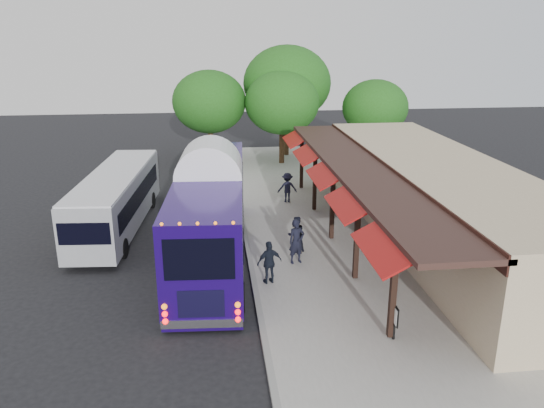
{
  "coord_description": "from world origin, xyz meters",
  "views": [
    {
      "loc": [
        -1.31,
        -17.38,
        8.91
      ],
      "look_at": [
        1.18,
        4.3,
        1.8
      ],
      "focal_mm": 35.0,
      "sensor_mm": 36.0,
      "label": 1
    }
  ],
  "objects_px": {
    "ped_a": "(297,241)",
    "ped_d": "(287,187)",
    "ped_c": "(269,262)",
    "city_bus": "(117,198)",
    "ped_b": "(296,234)",
    "coach_bus": "(211,209)",
    "sign_board": "(395,317)"
  },
  "relations": [
    {
      "from": "city_bus",
      "to": "ped_b",
      "type": "distance_m",
      "value": 8.88
    },
    {
      "from": "coach_bus",
      "to": "ped_b",
      "type": "height_order",
      "value": "coach_bus"
    },
    {
      "from": "city_bus",
      "to": "sign_board",
      "type": "relative_size",
      "value": 9.23
    },
    {
      "from": "coach_bus",
      "to": "ped_c",
      "type": "bearing_deg",
      "value": -51.37
    },
    {
      "from": "ped_b",
      "to": "sign_board",
      "type": "height_order",
      "value": "ped_b"
    },
    {
      "from": "coach_bus",
      "to": "sign_board",
      "type": "xyz_separation_m",
      "value": [
        5.32,
        -7.08,
        -1.18
      ]
    },
    {
      "from": "ped_a",
      "to": "ped_c",
      "type": "distance_m",
      "value": 2.07
    },
    {
      "from": "ped_a",
      "to": "ped_c",
      "type": "height_order",
      "value": "ped_a"
    },
    {
      "from": "sign_board",
      "to": "city_bus",
      "type": "bearing_deg",
      "value": 131.12
    },
    {
      "from": "city_bus",
      "to": "sign_board",
      "type": "xyz_separation_m",
      "value": [
        9.71,
        -11.0,
        -0.6
      ]
    },
    {
      "from": "coach_bus",
      "to": "ped_c",
      "type": "xyz_separation_m",
      "value": [
        2.05,
        -2.91,
        -1.13
      ]
    },
    {
      "from": "ped_a",
      "to": "sign_board",
      "type": "distance_m",
      "value": 6.16
    },
    {
      "from": "ped_a",
      "to": "ped_d",
      "type": "distance_m",
      "value": 7.93
    },
    {
      "from": "ped_c",
      "to": "sign_board",
      "type": "relative_size",
      "value": 1.45
    },
    {
      "from": "ped_c",
      "to": "ped_d",
      "type": "bearing_deg",
      "value": -118.45
    },
    {
      "from": "coach_bus",
      "to": "city_bus",
      "type": "bearing_deg",
      "value": 141.68
    },
    {
      "from": "ped_b",
      "to": "ped_d",
      "type": "bearing_deg",
      "value": -115.24
    },
    {
      "from": "ped_a",
      "to": "ped_b",
      "type": "relative_size",
      "value": 1.17
    },
    {
      "from": "city_bus",
      "to": "ped_c",
      "type": "distance_m",
      "value": 9.41
    },
    {
      "from": "coach_bus",
      "to": "ped_d",
      "type": "height_order",
      "value": "coach_bus"
    },
    {
      "from": "ped_c",
      "to": "ped_a",
      "type": "bearing_deg",
      "value": -143.85
    },
    {
      "from": "ped_b",
      "to": "city_bus",
      "type": "bearing_deg",
      "value": -47.72
    },
    {
      "from": "ped_b",
      "to": "ped_d",
      "type": "height_order",
      "value": "ped_d"
    },
    {
      "from": "ped_d",
      "to": "sign_board",
      "type": "relative_size",
      "value": 1.44
    },
    {
      "from": "ped_a",
      "to": "ped_b",
      "type": "distance_m",
      "value": 1.11
    },
    {
      "from": "ped_c",
      "to": "city_bus",
      "type": "bearing_deg",
      "value": -63.21
    },
    {
      "from": "city_bus",
      "to": "ped_b",
      "type": "relative_size",
      "value": 6.65
    },
    {
      "from": "city_bus",
      "to": "ped_c",
      "type": "xyz_separation_m",
      "value": [
        6.44,
        -6.83,
        -0.55
      ]
    },
    {
      "from": "city_bus",
      "to": "sign_board",
      "type": "bearing_deg",
      "value": -44.2
    },
    {
      "from": "city_bus",
      "to": "ped_b",
      "type": "xyz_separation_m",
      "value": [
        7.85,
        -4.1,
        -0.58
      ]
    },
    {
      "from": "coach_bus",
      "to": "city_bus",
      "type": "distance_m",
      "value": 5.92
    },
    {
      "from": "ped_c",
      "to": "ped_d",
      "type": "xyz_separation_m",
      "value": [
        2.02,
        9.54,
        -0.01
      ]
    }
  ]
}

